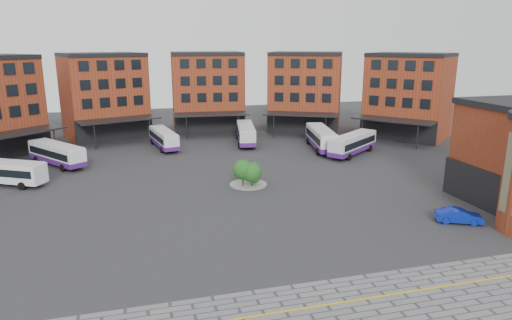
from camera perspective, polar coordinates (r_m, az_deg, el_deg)
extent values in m
plane|color=#28282B|center=(42.60, 0.40, -8.07)|extent=(160.00, 160.00, 0.00)
cube|color=gold|center=(31.54, 11.25, -16.97)|extent=(26.00, 0.15, 0.02)
cube|color=black|center=(74.75, -28.49, 1.67)|extent=(10.00, 9.07, 4.00)
cube|color=black|center=(73.53, -29.09, 7.12)|extent=(8.60, 7.77, 8.00)
cube|color=black|center=(72.36, -27.77, 3.01)|extent=(12.61, 11.97, 0.25)
cylinder|color=black|center=(73.50, -23.83, 2.00)|extent=(0.20, 0.20, 4.00)
cube|color=maroon|center=(84.97, -18.41, 7.46)|extent=(15.55, 13.69, 14.00)
cube|color=black|center=(81.08, -17.17, 3.67)|extent=(12.45, 4.71, 4.00)
cube|color=black|center=(84.48, -18.81, 12.38)|extent=(15.65, 13.97, 0.60)
cube|color=black|center=(79.93, -17.52, 8.72)|extent=(10.87, 3.87, 8.00)
cube|color=black|center=(78.53, -16.76, 4.85)|extent=(13.72, 8.39, 0.25)
cylinder|color=black|center=(75.95, -19.50, 2.78)|extent=(0.20, 0.20, 4.00)
cylinder|color=black|center=(78.65, -13.10, 3.62)|extent=(0.20, 0.20, 4.00)
cube|color=maroon|center=(88.36, -6.12, 8.36)|extent=(13.67, 10.88, 14.00)
cube|color=black|center=(84.27, -5.73, 4.64)|extent=(13.00, 1.41, 4.00)
cube|color=black|center=(87.89, -6.25, 13.10)|extent=(13.69, 11.18, 0.60)
cube|color=black|center=(83.14, -5.84, 9.51)|extent=(11.42, 0.95, 8.00)
cube|color=black|center=(81.64, -5.60, 5.75)|extent=(13.28, 5.30, 0.25)
cylinder|color=black|center=(79.89, -8.69, 4.00)|extent=(0.20, 0.20, 4.00)
cylinder|color=black|center=(80.77, -2.21, 4.27)|extent=(0.20, 0.20, 4.00)
cube|color=maroon|center=(88.26, 6.20, 8.35)|extent=(16.12, 14.81, 14.00)
cube|color=black|center=(84.17, 5.77, 4.63)|extent=(11.81, 6.35, 4.00)
cube|color=black|center=(87.79, 6.33, 13.09)|extent=(16.26, 15.08, 0.60)
cube|color=black|center=(83.05, 5.88, 9.50)|extent=(10.26, 5.33, 8.00)
cube|color=black|center=(81.54, 5.62, 5.74)|extent=(13.58, 9.82, 0.25)
cylinder|color=black|center=(80.73, 2.22, 4.27)|extent=(0.20, 0.20, 4.00)
cylinder|color=black|center=(79.74, 8.70, 3.98)|extent=(0.20, 0.20, 4.00)
cube|color=maroon|center=(84.67, 18.49, 7.44)|extent=(16.02, 16.39, 14.00)
cube|color=black|center=(80.80, 17.21, 3.63)|extent=(8.74, 10.28, 4.00)
cube|color=black|center=(84.18, 18.90, 12.36)|extent=(16.25, 16.58, 0.60)
cube|color=black|center=(79.64, 17.55, 8.70)|extent=(7.47, 8.86, 8.00)
cube|color=black|center=(78.25, 16.78, 4.82)|extent=(11.73, 12.79, 0.25)
cylinder|color=black|center=(78.44, 13.11, 3.59)|extent=(0.20, 0.20, 4.00)
cylinder|color=black|center=(75.63, 19.50, 2.74)|extent=(0.20, 0.20, 4.00)
cube|color=black|center=(51.12, 26.69, -3.39)|extent=(0.40, 12.00, 4.00)
cylinder|color=gray|center=(53.96, -0.97, -3.06)|extent=(4.40, 4.40, 0.12)
cylinder|color=#332114|center=(53.02, -1.65, -2.62)|extent=(0.14, 0.14, 1.48)
sphere|color=#204D19|center=(52.64, -1.66, -1.23)|extent=(2.32, 2.32, 2.32)
sphere|color=#204D19|center=(52.67, -1.41, -1.72)|extent=(1.62, 1.62, 1.62)
cylinder|color=#332114|center=(54.55, -0.31, -2.27)|extent=(0.14, 0.14, 1.21)
sphere|color=#204D19|center=(54.24, -0.31, -1.17)|extent=(1.70, 1.70, 1.70)
sphere|color=#204D19|center=(54.25, -0.07, -1.56)|extent=(1.19, 1.19, 1.19)
cylinder|color=#332114|center=(52.91, -0.49, -2.77)|extent=(0.14, 0.14, 1.26)
sphere|color=#204D19|center=(52.59, -0.50, -1.59)|extent=(2.27, 2.27, 2.27)
sphere|color=#204D19|center=(52.60, -0.24, -2.02)|extent=(1.59, 1.59, 1.59)
cube|color=white|center=(61.16, -28.98, -1.25)|extent=(10.08, 7.04, 2.28)
cube|color=black|center=(61.12, -29.00, -1.11)|extent=(9.39, 6.69, 0.88)
cube|color=silver|center=(60.88, -29.12, -0.18)|extent=(9.67, 6.76, 0.11)
cylinder|color=black|center=(58.47, -27.24, -2.91)|extent=(0.95, 0.70, 0.93)
cylinder|color=black|center=(60.15, -25.81, -2.29)|extent=(0.95, 0.70, 0.93)
cube|color=white|center=(67.68, -23.66, 0.80)|extent=(8.35, 10.08, 2.39)
cube|color=black|center=(67.64, -23.67, 0.94)|extent=(7.89, 9.43, 0.93)
cube|color=silver|center=(67.42, -23.76, 1.83)|extent=(8.02, 9.68, 0.12)
cube|color=black|center=(72.25, -25.67, 1.57)|extent=(1.74, 1.33, 1.07)
cube|color=#491A78|center=(67.87, -23.59, 0.10)|extent=(8.41, 10.14, 0.68)
cylinder|color=black|center=(70.43, -25.76, 0.03)|extent=(0.82, 0.96, 0.98)
cylinder|color=black|center=(71.48, -24.02, 0.41)|extent=(0.82, 0.96, 0.98)
cylinder|color=black|center=(64.45, -23.03, -0.92)|extent=(0.82, 0.96, 0.98)
cylinder|color=black|center=(65.59, -21.18, -0.48)|extent=(0.82, 0.96, 0.98)
cube|color=silver|center=(73.89, -11.48, 2.75)|extent=(4.08, 10.53, 2.29)
cube|color=black|center=(73.86, -11.49, 2.88)|extent=(3.99, 9.73, 0.89)
cube|color=silver|center=(73.66, -11.53, 3.66)|extent=(3.91, 10.11, 0.11)
cube|color=black|center=(78.67, -12.38, 3.57)|extent=(1.98, 0.46, 1.03)
cube|color=#491A78|center=(74.06, -11.45, 2.13)|extent=(4.12, 10.58, 0.65)
cylinder|color=black|center=(77.02, -12.87, 2.25)|extent=(0.44, 0.97, 0.93)
cylinder|color=black|center=(77.53, -11.19, 2.42)|extent=(0.44, 0.97, 0.93)
cylinder|color=black|center=(70.75, -11.71, 1.23)|extent=(0.44, 0.97, 0.93)
cylinder|color=black|center=(71.30, -9.89, 1.42)|extent=(0.44, 0.97, 0.93)
cube|color=silver|center=(75.66, -1.28, 3.42)|extent=(4.47, 11.35, 2.47)
cube|color=black|center=(75.63, -1.28, 3.55)|extent=(4.37, 10.49, 0.96)
cube|color=silver|center=(75.43, -1.28, 4.37)|extent=(4.29, 10.90, 0.12)
cube|color=black|center=(80.96, -1.52, 4.31)|extent=(2.13, 0.50, 1.11)
cube|color=#491A78|center=(75.84, -1.28, 2.76)|extent=(4.52, 11.40, 0.71)
cylinder|color=black|center=(79.32, -2.34, 2.98)|extent=(0.48, 1.05, 1.01)
cylinder|color=black|center=(79.47, -0.52, 3.01)|extent=(0.48, 1.05, 1.01)
cylinder|color=black|center=(72.40, -2.10, 1.86)|extent=(0.48, 1.05, 1.01)
cylinder|color=black|center=(72.55, -0.11, 1.90)|extent=(0.48, 1.05, 1.01)
cube|color=white|center=(72.19, 8.15, 2.81)|extent=(4.76, 11.97, 2.60)
cube|color=black|center=(72.15, 8.16, 2.95)|extent=(4.65, 11.06, 1.01)
cube|color=silver|center=(71.93, 8.19, 3.86)|extent=(4.57, 11.49, 0.13)
cube|color=black|center=(77.65, 7.24, 3.84)|extent=(2.24, 0.53, 1.17)
cube|color=#491A78|center=(72.38, 8.12, 2.09)|extent=(4.81, 12.02, 0.74)
cylinder|color=black|center=(75.77, 6.52, 2.37)|extent=(0.51, 1.10, 1.06)
cylinder|color=black|center=(76.32, 8.48, 2.39)|extent=(0.51, 1.10, 1.06)
cylinder|color=black|center=(68.63, 7.70, 1.06)|extent=(0.51, 1.10, 1.06)
cylinder|color=black|center=(69.24, 9.85, 1.09)|extent=(0.51, 1.10, 1.06)
cube|color=silver|center=(69.54, 12.01, 2.09)|extent=(10.26, 8.59, 2.44)
cube|color=black|center=(69.50, 12.02, 2.23)|extent=(9.59, 8.11, 0.95)
cube|color=silver|center=(69.28, 12.06, 3.11)|extent=(9.85, 8.24, 0.12)
cube|color=black|center=(74.28, 13.85, 2.95)|extent=(1.37, 1.76, 1.10)
cube|color=#491A78|center=(69.72, 11.97, 1.39)|extent=(10.31, 8.64, 0.70)
cylinder|color=black|center=(73.42, 12.29, 1.71)|extent=(0.98, 0.84, 1.00)
cylinder|color=black|center=(72.42, 14.07, 1.43)|extent=(0.98, 0.84, 1.00)
cylinder|color=black|center=(67.31, 9.68, 0.68)|extent=(0.98, 0.84, 1.00)
cylinder|color=black|center=(66.21, 11.58, 0.36)|extent=(0.98, 0.84, 1.00)
imported|color=#0C22A4|center=(46.74, 24.03, -6.39)|extent=(4.38, 3.09, 1.37)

